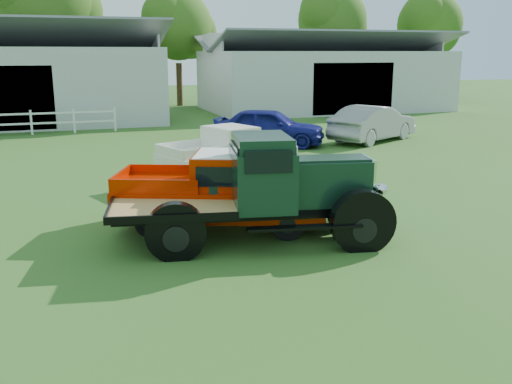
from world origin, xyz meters
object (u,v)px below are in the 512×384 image
object	(u,v)px
vintage_flatbed	(256,189)
misc_car_blue	(269,127)
misc_car_grey	(373,123)
white_pickup	(228,154)
red_pickup	(221,191)

from	to	relation	value
vintage_flatbed	misc_car_blue	bearing A→B (deg)	79.34
misc_car_blue	vintage_flatbed	bearing A→B (deg)	-171.70
vintage_flatbed	misc_car_blue	xyz separation A→B (m)	(4.67, 11.98, -0.32)
misc_car_blue	misc_car_grey	bearing A→B (deg)	-64.69
white_pickup	misc_car_grey	distance (m)	10.19
vintage_flatbed	white_pickup	world-z (taller)	vintage_flatbed
red_pickup	white_pickup	world-z (taller)	red_pickup
red_pickup	white_pickup	bearing A→B (deg)	93.51
vintage_flatbed	misc_car_grey	size ratio (longest dim) A/B	1.17
white_pickup	misc_car_blue	world-z (taller)	white_pickup
red_pickup	white_pickup	xyz separation A→B (m)	(1.58, 4.81, -0.05)
red_pickup	misc_car_grey	bearing A→B (deg)	67.98
red_pickup	white_pickup	distance (m)	5.06
white_pickup	misc_car_blue	bearing A→B (deg)	39.04
misc_car_blue	misc_car_grey	distance (m)	4.90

